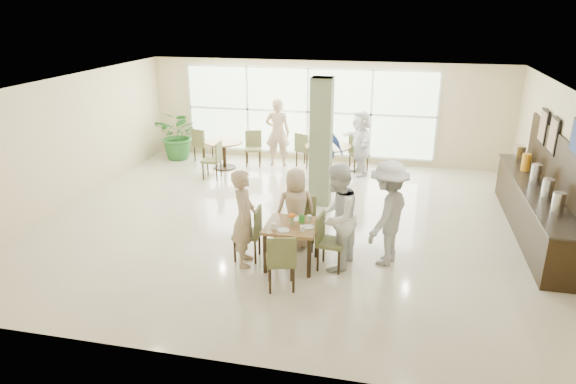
% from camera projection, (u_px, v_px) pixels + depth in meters
% --- Properties ---
extents(ground, '(10.00, 10.00, 0.00)m').
position_uv_depth(ground, '(291.00, 222.00, 10.59)').
color(ground, beige).
rests_on(ground, ground).
extents(room_shell, '(10.00, 10.00, 10.00)m').
position_uv_depth(room_shell, '(291.00, 142.00, 10.01)').
color(room_shell, white).
rests_on(room_shell, ground).
extents(window_bank, '(7.00, 0.04, 7.00)m').
position_uv_depth(window_bank, '(308.00, 112.00, 14.30)').
color(window_bank, silver).
rests_on(window_bank, ground).
extents(column, '(0.45, 0.45, 2.80)m').
position_uv_depth(column, '(321.00, 143.00, 11.13)').
color(column, '#5F6949').
rests_on(column, ground).
extents(main_table, '(0.88, 0.88, 0.75)m').
position_uv_depth(main_table, '(292.00, 230.00, 8.63)').
color(main_table, brown).
rests_on(main_table, ground).
extents(round_table_left, '(1.03, 1.03, 0.75)m').
position_uv_depth(round_table_left, '(224.00, 148.00, 13.89)').
color(round_table_left, brown).
rests_on(round_table_left, ground).
extents(round_table_right, '(1.21, 1.21, 0.75)m').
position_uv_depth(round_table_right, '(328.00, 151.00, 13.46)').
color(round_table_right, brown).
rests_on(round_table_right, ground).
extents(chairs_main_table, '(1.98, 1.99, 0.95)m').
position_uv_depth(chairs_main_table, '(291.00, 239.00, 8.70)').
color(chairs_main_table, '#5B6236').
rests_on(chairs_main_table, ground).
extents(chairs_table_left, '(2.07, 1.94, 0.95)m').
position_uv_depth(chairs_table_left, '(223.00, 151.00, 13.93)').
color(chairs_table_left, '#5B6236').
rests_on(chairs_table_left, ground).
extents(chairs_table_right, '(2.06, 1.76, 0.95)m').
position_uv_depth(chairs_table_right, '(328.00, 155.00, 13.52)').
color(chairs_table_right, '#5B6236').
rests_on(chairs_table_right, ground).
extents(tabletop_clutter, '(0.67, 0.70, 0.21)m').
position_uv_depth(tabletop_clutter, '(295.00, 222.00, 8.53)').
color(tabletop_clutter, white).
rests_on(tabletop_clutter, main_table).
extents(buffet_counter, '(0.64, 4.70, 1.95)m').
position_uv_depth(buffet_counter, '(534.00, 206.00, 9.90)').
color(buffet_counter, black).
rests_on(buffet_counter, ground).
extents(framed_art_a, '(0.05, 0.55, 0.70)m').
position_uv_depth(framed_art_a, '(553.00, 136.00, 9.86)').
color(framed_art_a, black).
rests_on(framed_art_a, ground).
extents(framed_art_b, '(0.05, 0.55, 0.70)m').
position_uv_depth(framed_art_b, '(544.00, 126.00, 10.59)').
color(framed_art_b, black).
rests_on(framed_art_b, ground).
extents(potted_plant, '(1.45, 1.45, 1.41)m').
position_uv_depth(potted_plant, '(179.00, 135.00, 14.68)').
color(potted_plant, '#2A692A').
rests_on(potted_plant, ground).
extents(teen_left, '(0.52, 0.69, 1.69)m').
position_uv_depth(teen_left, '(244.00, 218.00, 8.62)').
color(teen_left, tan).
rests_on(teen_left, ground).
extents(teen_far, '(0.83, 0.67, 1.50)m').
position_uv_depth(teen_far, '(296.00, 209.00, 9.27)').
color(teen_far, tan).
rests_on(teen_far, ground).
extents(teen_right, '(0.86, 1.01, 1.83)m').
position_uv_depth(teen_right, '(337.00, 217.00, 8.47)').
color(teen_right, white).
rests_on(teen_right, ground).
extents(teen_standing, '(1.05, 1.34, 1.83)m').
position_uv_depth(teen_standing, '(388.00, 213.00, 8.63)').
color(teen_standing, '#A0A0A3').
rests_on(teen_standing, ground).
extents(adult_a, '(1.06, 0.80, 1.61)m').
position_uv_depth(adult_a, '(325.00, 151.00, 12.68)').
color(adult_a, '#3958AD').
rests_on(adult_a, ground).
extents(adult_b, '(1.28, 1.71, 1.69)m').
position_uv_depth(adult_b, '(360.00, 143.00, 13.28)').
color(adult_b, white).
rests_on(adult_b, ground).
extents(adult_standing, '(0.71, 0.50, 1.87)m').
position_uv_depth(adult_standing, '(278.00, 132.00, 14.00)').
color(adult_standing, tan).
rests_on(adult_standing, ground).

